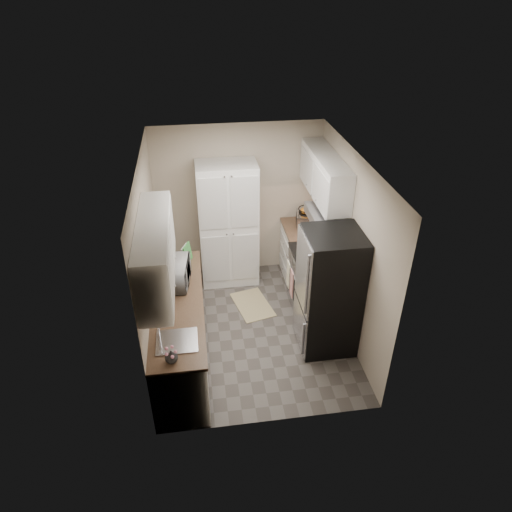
{
  "coord_description": "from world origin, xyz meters",
  "views": [
    {
      "loc": [
        -0.67,
        -4.95,
        4.34
      ],
      "look_at": [
        0.07,
        0.15,
        1.13
      ],
      "focal_mm": 32.0,
      "sensor_mm": 36.0,
      "label": 1
    }
  ],
  "objects_px": {
    "pantry_cabinet": "(228,225)",
    "toaster_oven": "(305,219)",
    "refrigerator": "(329,292)",
    "electric_range": "(314,280)",
    "wine_bottle": "(172,251)",
    "microwave": "(174,273)"
  },
  "relations": [
    {
      "from": "pantry_cabinet",
      "to": "wine_bottle",
      "type": "bearing_deg",
      "value": -138.77
    },
    {
      "from": "refrigerator",
      "to": "microwave",
      "type": "xyz_separation_m",
      "value": [
        -1.96,
        0.37,
        0.23
      ]
    },
    {
      "from": "microwave",
      "to": "electric_range",
      "type": "bearing_deg",
      "value": -71.58
    },
    {
      "from": "refrigerator",
      "to": "microwave",
      "type": "relative_size",
      "value": 3.02
    },
    {
      "from": "refrigerator",
      "to": "microwave",
      "type": "bearing_deg",
      "value": 169.18
    },
    {
      "from": "pantry_cabinet",
      "to": "toaster_oven",
      "type": "relative_size",
      "value": 5.75
    },
    {
      "from": "refrigerator",
      "to": "wine_bottle",
      "type": "relative_size",
      "value": 6.64
    },
    {
      "from": "electric_range",
      "to": "microwave",
      "type": "height_order",
      "value": "microwave"
    },
    {
      "from": "pantry_cabinet",
      "to": "microwave",
      "type": "relative_size",
      "value": 3.55
    },
    {
      "from": "electric_range",
      "to": "microwave",
      "type": "distance_m",
      "value": 2.13
    },
    {
      "from": "pantry_cabinet",
      "to": "wine_bottle",
      "type": "xyz_separation_m",
      "value": [
        -0.86,
        -0.75,
        0.05
      ]
    },
    {
      "from": "pantry_cabinet",
      "to": "microwave",
      "type": "distance_m",
      "value": 1.58
    },
    {
      "from": "electric_range",
      "to": "refrigerator",
      "type": "distance_m",
      "value": 0.88
    },
    {
      "from": "electric_range",
      "to": "toaster_oven",
      "type": "distance_m",
      "value": 1.06
    },
    {
      "from": "refrigerator",
      "to": "microwave",
      "type": "height_order",
      "value": "refrigerator"
    },
    {
      "from": "pantry_cabinet",
      "to": "microwave",
      "type": "height_order",
      "value": "pantry_cabinet"
    },
    {
      "from": "refrigerator",
      "to": "toaster_oven",
      "type": "xyz_separation_m",
      "value": [
        0.08,
        1.71,
        0.17
      ]
    },
    {
      "from": "microwave",
      "to": "wine_bottle",
      "type": "bearing_deg",
      "value": 9.73
    },
    {
      "from": "pantry_cabinet",
      "to": "refrigerator",
      "type": "distance_m",
      "value": 2.07
    },
    {
      "from": "electric_range",
      "to": "wine_bottle",
      "type": "xyz_separation_m",
      "value": [
        -2.03,
        0.18,
        0.57
      ]
    },
    {
      "from": "electric_range",
      "to": "refrigerator",
      "type": "relative_size",
      "value": 0.66
    },
    {
      "from": "electric_range",
      "to": "wine_bottle",
      "type": "height_order",
      "value": "wine_bottle"
    }
  ]
}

